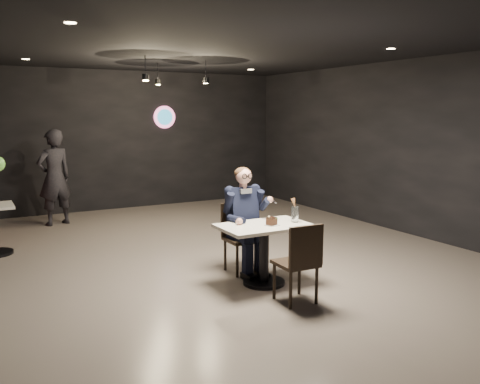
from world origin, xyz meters
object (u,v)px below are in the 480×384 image
main_table (264,254)px  sundae_glass (295,214)px  chair_far (242,238)px  chair_near (296,262)px  passerby (54,177)px  seated_man (242,219)px

main_table → sundae_glass: 0.63m
main_table → sundae_glass: bearing=-8.3°
main_table → sundae_glass: size_ratio=5.61×
chair_far → sundae_glass: bearing=-56.1°
chair_near → sundae_glass: 0.83m
chair_far → passerby: size_ratio=0.51×
seated_man → main_table: bearing=-90.0°
main_table → seated_man: seated_man is taller
chair_near → passerby: size_ratio=0.51×
main_table → seated_man: bearing=90.0°
seated_man → passerby: size_ratio=0.80×
chair_near → seated_man: size_ratio=0.64×
sundae_glass → passerby: size_ratio=0.11×
main_table → chair_far: bearing=90.0°
chair_far → main_table: bearing=-90.0°
chair_near → passerby: passerby is taller
main_table → chair_far: chair_far is taller
passerby → seated_man: bearing=93.7°
chair_far → seated_man: bearing=104.0°
main_table → sundae_glass: sundae_glass is taller
sundae_glass → chair_near: bearing=-123.8°
sundae_glass → chair_far: bearing=123.9°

